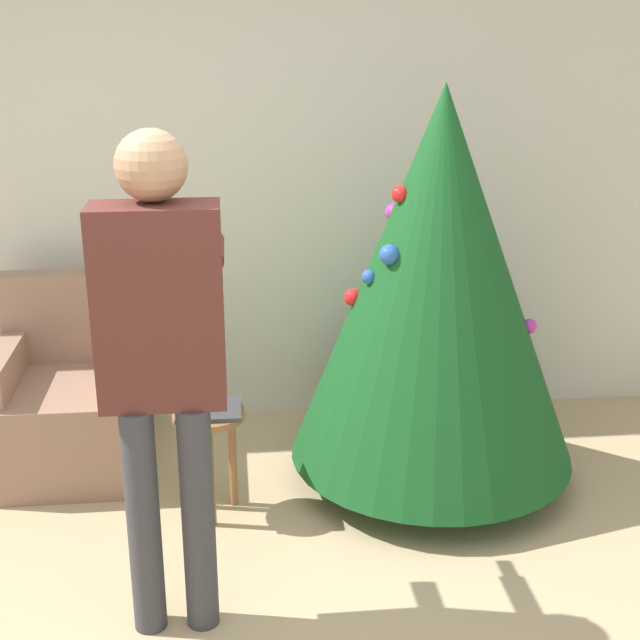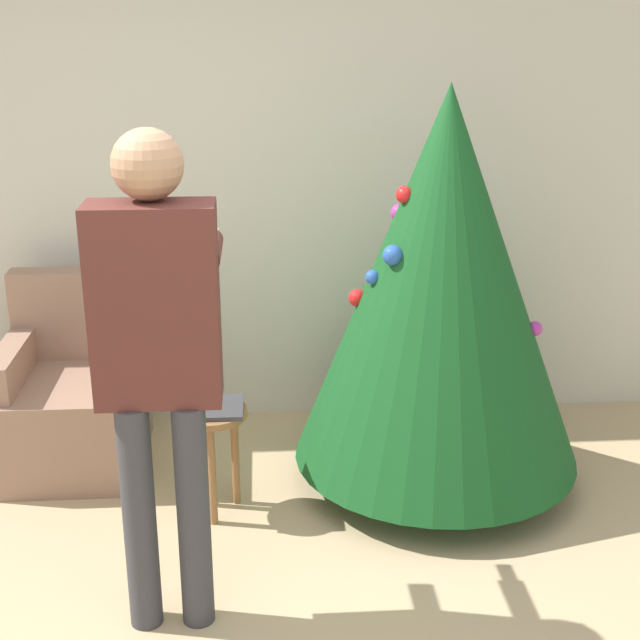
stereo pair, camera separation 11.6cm
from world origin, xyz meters
name	(u,v)px [view 2 (the right image)]	position (x,y,z in m)	size (l,w,h in m)	color
wall_back	(220,175)	(0.00, 2.23, 1.35)	(8.00, 0.06, 2.70)	beige
christmas_tree	(442,281)	(1.02, 1.39, 1.01)	(1.34, 1.34, 1.88)	brown
armchair	(75,399)	(-0.74, 1.71, 0.33)	(0.66, 0.74, 0.93)	#93705B
person_standing	(157,341)	(-0.15, 0.45, 1.10)	(0.45, 0.57, 1.82)	#38383D
side_stool	(212,432)	(-0.03, 1.17, 0.39)	(0.32, 0.32, 0.50)	olive
laptop	(211,408)	(-0.03, 1.17, 0.51)	(0.28, 0.25, 0.02)	#38383D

